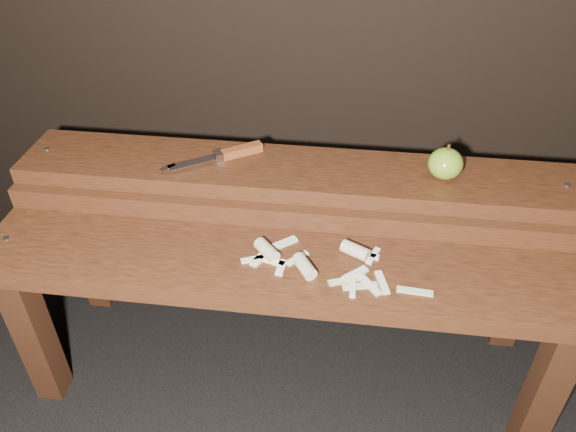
# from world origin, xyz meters

# --- Properties ---
(ground) EXTENTS (60.00, 60.00, 0.00)m
(ground) POSITION_xyz_m (0.00, 0.00, 0.00)
(ground) COLOR black
(bench_front_tier) EXTENTS (1.20, 0.20, 0.42)m
(bench_front_tier) POSITION_xyz_m (0.00, -0.06, 0.35)
(bench_front_tier) COLOR black
(bench_front_tier) RESTS_ON ground
(bench_rear_tier) EXTENTS (1.20, 0.21, 0.50)m
(bench_rear_tier) POSITION_xyz_m (0.00, 0.17, 0.41)
(bench_rear_tier) COLOR black
(bench_rear_tier) RESTS_ON ground
(apple) EXTENTS (0.07, 0.07, 0.08)m
(apple) POSITION_xyz_m (0.31, 0.17, 0.53)
(apple) COLOR olive
(apple) RESTS_ON bench_rear_tier
(knife) EXTENTS (0.20, 0.14, 0.02)m
(knife) POSITION_xyz_m (-0.15, 0.19, 0.51)
(knife) COLOR brown
(knife) RESTS_ON bench_rear_tier
(apple_scraps) EXTENTS (0.36, 0.16, 0.03)m
(apple_scraps) POSITION_xyz_m (0.07, -0.04, 0.43)
(apple_scraps) COLOR beige
(apple_scraps) RESTS_ON bench_front_tier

